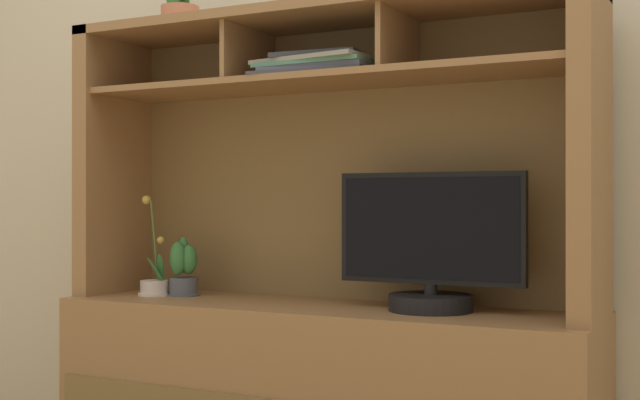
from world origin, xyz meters
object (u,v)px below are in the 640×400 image
magazine_stack_left (319,66)px  potted_succulent (180,7)px  media_console (321,343)px  tv_monitor (431,252)px  potted_orchid (154,282)px  potted_fern (184,271)px

magazine_stack_left → potted_succulent: (-0.56, 0.07, 0.25)m
media_console → magazine_stack_left: bearing=-71.0°
tv_monitor → magazine_stack_left: bearing=-173.0°
media_console → tv_monitor: 0.46m
magazine_stack_left → potted_succulent: 0.61m
media_console → magazine_stack_left: size_ratio=4.34×
magazine_stack_left → potted_succulent: size_ratio=1.97×
tv_monitor → potted_succulent: (-0.89, 0.02, 0.80)m
media_console → potted_orchid: bearing=-176.2°
potted_fern → potted_succulent: potted_succulent is taller
potted_succulent → potted_orchid: bearing=-138.0°
tv_monitor → potted_succulent: 1.20m
media_console → potted_orchid: (-0.60, -0.04, 0.16)m
tv_monitor → potted_fern: 0.87m
media_console → potted_succulent: potted_succulent is taller
tv_monitor → magazine_stack_left: size_ratio=1.44×
potted_orchid → magazine_stack_left: magazine_stack_left is taller
potted_fern → potted_succulent: 0.88m
magazine_stack_left → potted_succulent: potted_succulent is taller
media_console → potted_fern: size_ratio=8.48×
potted_fern → tv_monitor: bearing=-0.4°
media_console → potted_fern: media_console is taller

